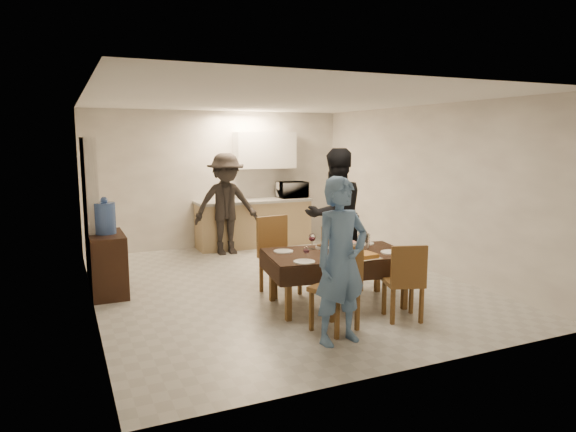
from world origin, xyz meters
The scene contains 33 objects.
floor centered at (0.00, 0.00, 0.00)m, with size 5.00×6.00×0.02m, color beige.
ceiling centered at (0.00, 0.00, 2.60)m, with size 5.00×6.00×0.02m, color white.
wall_back centered at (0.00, 3.00, 1.30)m, with size 5.00×0.02×2.60m, color white.
wall_front centered at (0.00, -3.00, 1.30)m, with size 5.00×0.02×2.60m, color white.
wall_left centered at (-2.50, 0.00, 1.30)m, with size 0.02×6.00×2.60m, color white.
wall_right centered at (2.50, 0.00, 1.30)m, with size 0.02×6.00×2.60m, color white.
stub_partition centered at (-2.42, 1.20, 1.05)m, with size 0.15×1.40×2.10m, color white.
kitchen_base_cabinet centered at (0.60, 2.68, 0.43)m, with size 2.20×0.60×0.86m, color tan.
kitchen_worktop centered at (0.60, 2.68, 0.89)m, with size 2.24×0.64×0.05m, color #9E9E99.
upper_cabinet centered at (0.90, 2.82, 1.85)m, with size 1.20×0.34×0.70m, color white.
dining_table centered at (0.30, -1.12, 0.65)m, with size 1.86×1.25×0.68m.
chair_near_left centered at (-0.15, -1.96, 0.59)m, with size 0.57×0.58×0.52m.
chair_near_right centered at (0.75, -1.96, 0.55)m, with size 0.52×0.53×0.49m.
chair_far_left centered at (-0.15, -0.47, 0.63)m, with size 0.53×0.53×0.56m.
chair_far_right centered at (0.75, -0.45, 0.51)m, with size 0.41×0.41×0.45m.
console centered at (-2.28, 0.54, 0.41)m, with size 0.45×0.89×0.83m, color black.
water_jug centered at (-2.28, 0.54, 1.03)m, with size 0.28×0.28×0.41m, color #4569B9.
wine_bottle centered at (0.25, -1.07, 0.83)m, with size 0.07×0.07×0.30m, color black, non-canonical shape.
water_pitcher centered at (0.65, -1.17, 0.79)m, with size 0.14×0.14×0.22m, color white.
savoury_tart centered at (0.40, -1.50, 0.70)m, with size 0.43×0.32×0.05m, color #D2833D.
salad_bowl centered at (0.60, -0.94, 0.71)m, with size 0.19×0.19×0.07m, color white.
mushroom_dish centered at (0.25, -0.84, 0.69)m, with size 0.19×0.19×0.03m, color white.
wine_glass_a centered at (-0.25, -1.37, 0.77)m, with size 0.08×0.08×0.18m, color white, non-canonical shape.
wine_glass_b centered at (0.85, -0.87, 0.78)m, with size 0.09×0.09×0.20m, color white, non-canonical shape.
wine_glass_c centered at (0.10, -0.82, 0.78)m, with size 0.09×0.09×0.20m, color white, non-canonical shape.
plate_near_left centered at (-0.30, -1.42, 0.69)m, with size 0.25×0.25×0.01m, color white.
plate_near_right centered at (0.90, -1.42, 0.69)m, with size 0.27×0.27×0.02m, color white.
plate_far_left centered at (-0.30, -0.82, 0.69)m, with size 0.24×0.24×0.01m, color white.
plate_far_right centered at (0.90, -0.82, 0.68)m, with size 0.24×0.24×0.01m, color white.
microwave centered at (1.42, 2.68, 1.07)m, with size 0.57×0.39×0.32m, color white.
person_near centered at (-0.25, -2.17, 0.86)m, with size 0.62×0.41×1.71m, color #5478A8.
person_far centered at (0.85, -0.07, 0.97)m, with size 0.94×0.74×1.94m, color black.
person_kitchen centered at (-0.09, 2.23, 0.91)m, with size 1.18×0.68×1.82m, color black.
Camera 1 is at (-2.79, -6.57, 2.08)m, focal length 32.00 mm.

